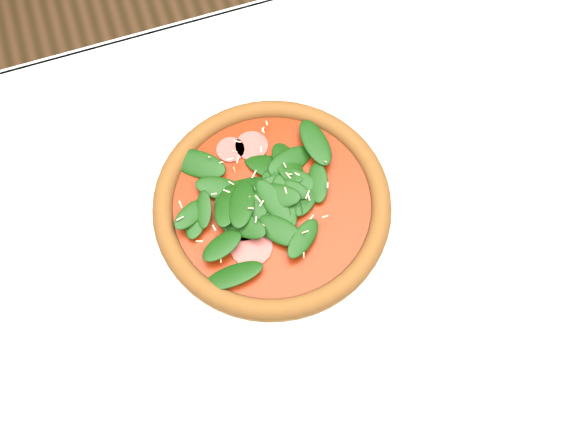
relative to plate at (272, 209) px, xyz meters
name	(u,v)px	position (x,y,z in m)	size (l,w,h in m)	color
ground	(297,358)	(0.02, -0.06, -0.76)	(6.00, 6.00, 0.00)	brown
dining_table	(303,272)	(0.02, -0.06, -0.11)	(1.21, 0.81, 0.75)	white
plate	(272,209)	(0.00, 0.00, 0.00)	(0.35, 0.35, 0.02)	white
pizza	(272,202)	(0.00, 0.00, 0.02)	(0.35, 0.35, 0.04)	olive
saucer_far	(526,67)	(0.42, 0.09, 0.00)	(0.15, 0.15, 0.01)	white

